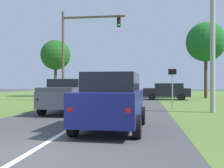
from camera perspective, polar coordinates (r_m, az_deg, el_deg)
ground_plane at (r=16.83m, az=-2.10°, el=-5.52°), size 120.00×120.00×0.00m
lane_centre_stripe at (r=6.38m, az=-19.09°, el=-14.81°), size 0.16×39.28×0.01m
red_suv_near at (r=9.51m, az=0.03°, el=-3.47°), size 2.36×4.53×2.02m
pickup_truck_lead at (r=15.04m, az=-9.36°, el=-2.49°), size 2.29×4.89×1.89m
traffic_light at (r=25.72m, az=-7.49°, el=8.66°), size 6.10×0.40×8.55m
keep_moving_sign at (r=17.54m, az=12.86°, el=0.46°), size 0.60×0.09×2.76m
oak_tree_right at (r=31.85m, az=19.54°, el=8.49°), size 4.40×4.40×8.53m
crossing_suv_far at (r=27.45m, az=11.70°, el=-1.48°), size 4.68×2.23×1.68m
utility_pole_right at (r=16.38m, az=20.85°, el=12.47°), size 0.28×0.28×10.32m
extra_tree_1 at (r=34.29m, az=-12.06°, el=6.09°), size 3.75×3.75×7.14m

